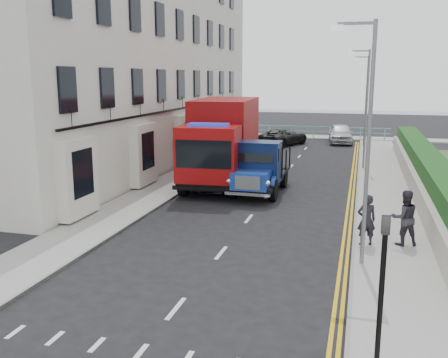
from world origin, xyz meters
TOP-DOWN VIEW (x-y plane):
  - ground at (0.00, 0.00)m, footprint 120.00×120.00m
  - pavement_west at (-5.20, 9.00)m, footprint 2.40×38.00m
  - pavement_east at (5.30, 9.00)m, footprint 2.60×38.00m
  - promenade at (0.00, 29.00)m, footprint 30.00×2.50m
  - sea_plane at (0.00, 60.00)m, footprint 120.00×120.00m
  - terrace_west at (-9.47, 13.00)m, footprint 6.31×30.20m
  - garden_east at (7.21, 9.00)m, footprint 1.45×28.00m
  - seafront_railing at (0.00, 28.20)m, footprint 13.00×0.08m
  - lamp_near at (4.18, -2.00)m, footprint 1.23×0.18m
  - lamp_mid at (4.18, 14.00)m, footprint 1.23×0.18m
  - lamp_far at (4.18, 24.00)m, footprint 1.23×0.18m
  - traffic_signal at (4.60, -7.50)m, footprint 0.16×0.20m
  - bedford_lorry at (-0.47, 5.93)m, footprint 2.20×5.38m
  - red_lorry at (-2.85, 8.33)m, footprint 3.44×8.42m
  - parked_car_front at (-2.60, 7.00)m, footprint 1.88×4.38m
  - parked_car_mid at (-3.60, 10.15)m, footprint 1.67×3.93m
  - parked_car_rear at (-2.83, 12.00)m, footprint 1.98×4.76m
  - seafront_car_left at (-1.99, 23.52)m, footprint 3.99×5.33m
  - seafront_car_right at (2.42, 26.02)m, footprint 2.27×4.79m
  - pedestrian_east_near at (4.40, -0.32)m, footprint 0.71×0.57m
  - pedestrian_east_far at (5.58, 0.03)m, footprint 1.05×0.93m
  - pedestrian_west_near at (-4.58, 8.24)m, footprint 0.91×0.40m
  - pedestrian_west_far at (-6.00, 12.25)m, footprint 0.99×0.67m

SIDE VIEW (x-z plane):
  - ground at x=0.00m, z-range 0.00..0.00m
  - sea_plane at x=0.00m, z-range 0.00..0.00m
  - pavement_west at x=-5.20m, z-range 0.00..0.12m
  - pavement_east at x=5.30m, z-range 0.00..0.12m
  - promenade at x=0.00m, z-range 0.00..0.12m
  - seafront_railing at x=0.00m, z-range 0.03..1.14m
  - parked_car_mid at x=-3.60m, z-range 0.00..1.26m
  - seafront_car_left at x=-1.99m, z-range 0.00..1.34m
  - parked_car_rear at x=-2.83m, z-range 0.00..1.38m
  - parked_car_front at x=-2.60m, z-range 0.00..1.47m
  - seafront_car_right at x=2.42m, z-range 0.00..1.58m
  - pedestrian_west_near at x=-4.58m, z-range 0.12..1.66m
  - garden_east at x=7.21m, z-range 0.02..1.77m
  - pedestrian_east_near at x=4.40m, z-range 0.12..1.80m
  - pedestrian_east_far at x=5.58m, z-range 0.12..1.94m
  - pedestrian_west_far at x=-6.00m, z-range 0.12..2.09m
  - bedford_lorry at x=-0.47m, z-range -0.10..2.43m
  - traffic_signal at x=4.60m, z-range 0.52..3.62m
  - red_lorry at x=-2.85m, z-range 0.14..4.45m
  - lamp_near at x=4.18m, z-range 0.50..7.50m
  - lamp_mid at x=4.18m, z-range 0.50..7.50m
  - lamp_far at x=4.18m, z-range 0.50..7.50m
  - terrace_west at x=-9.47m, z-range 0.04..14.29m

